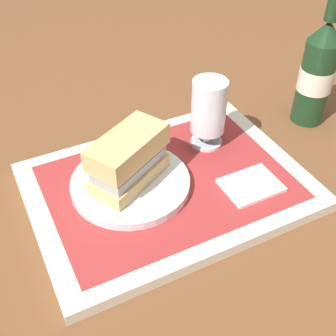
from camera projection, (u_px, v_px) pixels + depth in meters
ground_plane at (168, 191)px, 0.72m from camera, size 3.00×3.00×0.00m
tray at (168, 186)px, 0.71m from camera, size 0.44×0.32×0.02m
placemat at (168, 182)px, 0.70m from camera, size 0.38×0.27×0.00m
plate at (130, 183)px, 0.69m from camera, size 0.19×0.19×0.01m
sandwich at (130, 158)px, 0.66m from camera, size 0.14×0.12×0.08m
beer_glass at (208, 111)px, 0.74m from camera, size 0.06×0.06×0.12m
napkin_folded at (251, 185)px, 0.69m from camera, size 0.09×0.07×0.01m
beer_bottle at (317, 72)px, 0.81m from camera, size 0.07×0.07×0.27m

